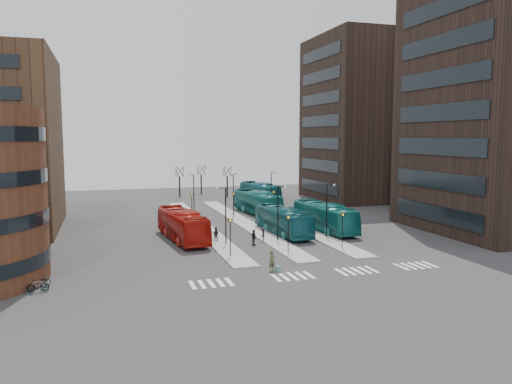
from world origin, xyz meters
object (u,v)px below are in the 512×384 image
object	(u,v)px
teal_bus_d	(260,192)
commuter_b	(254,237)
commuter_c	(263,234)
bicycle_near	(37,288)
teal_bus_c	(324,217)
traveller	(272,261)
commuter_a	(216,234)
teal_bus_a	(283,221)
teal_bus_b	(257,202)
bicycle_far	(40,281)
red_bus	(182,225)
suitcase	(278,269)
bicycle_mid	(38,286)

from	to	relation	value
teal_bus_d	commuter_b	xyz separation A→B (m)	(-11.79, -35.38, -0.83)
commuter_c	bicycle_near	bearing A→B (deg)	-29.51
teal_bus_c	bicycle_near	xyz separation A→B (m)	(-31.24, -16.83, -1.34)
traveller	commuter_a	distance (m)	13.81
teal_bus_a	commuter_b	size ratio (longest dim) A/B	6.85
commuter_b	bicycle_near	xyz separation A→B (m)	(-20.34, -11.26, -0.46)
teal_bus_c	traveller	distance (m)	20.33
teal_bus_d	commuter_c	xyz separation A→B (m)	(-10.22, -33.65, -0.91)
teal_bus_b	bicycle_far	distance (m)	40.54
teal_bus_d	commuter_a	distance (m)	35.70
red_bus	commuter_a	world-z (taller)	red_bus
suitcase	bicycle_mid	xyz separation A→B (m)	(-19.24, 0.21, 0.20)
bicycle_mid	bicycle_far	world-z (taller)	bicycle_mid
bicycle_near	teal_bus_c	bearing A→B (deg)	-68.68
teal_bus_b	commuter_a	distance (m)	20.56
teal_bus_a	bicycle_near	world-z (taller)	teal_bus_a
traveller	commuter_b	size ratio (longest dim) A/B	1.08
bicycle_mid	suitcase	bearing A→B (deg)	-93.96
traveller	teal_bus_c	bearing A→B (deg)	24.26
teal_bus_a	bicycle_far	xyz separation A→B (m)	(-25.47, -14.07, -1.24)
teal_bus_d	bicycle_far	distance (m)	54.94
teal_bus_a	bicycle_far	world-z (taller)	teal_bus_a
commuter_b	bicycle_near	distance (m)	23.25
teal_bus_b	commuter_a	size ratio (longest dim) A/B	7.83
suitcase	commuter_c	distance (m)	13.01
commuter_c	bicycle_mid	bearing A→B (deg)	-30.45
commuter_b	bicycle_mid	distance (m)	23.02
bicycle_near	bicycle_far	bearing A→B (deg)	-7.00
red_bus	teal_bus_a	world-z (taller)	red_bus
teal_bus_a	teal_bus_c	world-z (taller)	teal_bus_c
suitcase	red_bus	distance (m)	17.07
red_bus	traveller	bearing A→B (deg)	-77.21
bicycle_near	bicycle_far	size ratio (longest dim) A/B	1.01
teal_bus_b	bicycle_mid	bearing A→B (deg)	-136.84
teal_bus_a	commuter_b	bearing A→B (deg)	-140.10
red_bus	commuter_a	xyz separation A→B (m)	(3.44, -1.82, -0.93)
commuter_c	bicycle_near	xyz separation A→B (m)	(-21.91, -12.99, -0.38)
suitcase	bicycle_far	xyz separation A→B (m)	(-19.24, 1.82, 0.12)
teal_bus_a	bicycle_near	bearing A→B (deg)	-151.37
teal_bus_c	commuter_c	bearing A→B (deg)	-160.88
bicycle_far	teal_bus_d	bearing A→B (deg)	-36.61
red_bus	teal_bus_d	xyz separation A→B (m)	(18.75, 30.41, -0.05)
teal_bus_b	commuter_c	size ratio (longest dim) A/B	8.06
teal_bus_b	bicycle_near	world-z (taller)	teal_bus_b
bicycle_far	bicycle_near	bearing A→B (deg)	179.19
suitcase	traveller	world-z (taller)	traveller
commuter_b	suitcase	bearing A→B (deg)	163.97
suitcase	commuter_b	world-z (taller)	commuter_b
teal_bus_d	red_bus	bearing A→B (deg)	-129.84
teal_bus_b	teal_bus_c	size ratio (longest dim) A/B	1.00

